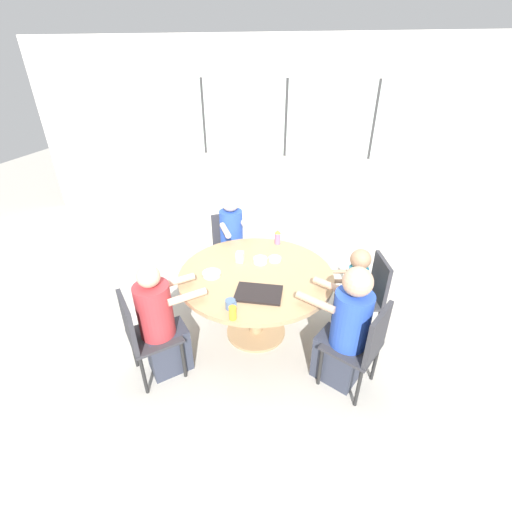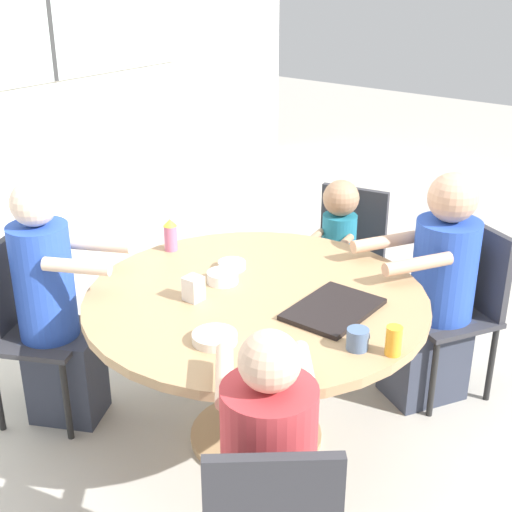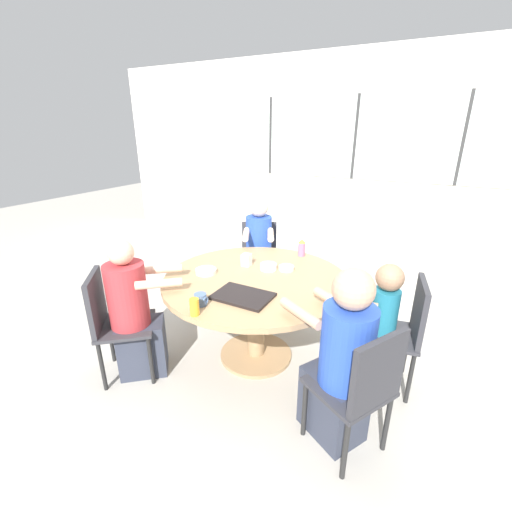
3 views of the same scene
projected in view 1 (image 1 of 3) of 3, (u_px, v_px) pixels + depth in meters
The scene contains 19 objects.
ground_plane at pixel (256, 332), 3.55m from camera, with size 16.00×16.00×0.00m, color #B2ADA3.
wall_back_with_windows at pixel (286, 136), 5.37m from camera, with size 8.40×0.08×2.80m.
dining_table at pixel (256, 285), 3.25m from camera, with size 1.44×1.44×0.73m.
chair_for_woman_green_shirt at pixel (229, 242), 4.20m from camera, with size 0.54×0.54×0.85m.
chair_for_man_blue_shirt at pixel (142, 332), 2.81m from camera, with size 0.56×0.56×0.85m.
chair_for_man_teal_shirt at pixel (364, 343), 2.70m from camera, with size 0.55×0.55×0.85m.
chair_for_toddler at pixel (369, 291), 3.31m from camera, with size 0.46×0.46×0.85m.
person_woman_green_shirt at pixel (232, 245), 4.05m from camera, with size 0.45×0.55×1.17m.
person_man_blue_shirt at pixel (162, 326), 2.89m from camera, with size 0.58×0.55×1.10m.
person_man_teal_shirt at pixel (345, 332), 2.78m from camera, with size 0.62×0.53×1.15m.
person_toddler at pixel (353, 293), 3.32m from camera, with size 0.37×0.24×0.96m.
food_tray_dark at pixel (259, 293), 2.89m from camera, with size 0.39×0.27×0.02m.
coffee_mug at pixel (231, 304), 2.71m from camera, with size 0.09×0.08×0.08m.
sippy_cup at pixel (278, 237), 3.66m from camera, with size 0.07×0.07×0.16m.
juice_glass at pixel (233, 313), 2.59m from camera, with size 0.06×0.06×0.11m.
milk_carton_small at pixel (240, 257), 3.34m from camera, with size 0.07×0.07×0.10m.
bowl_white_shallow at pixel (275, 259), 3.38m from camera, with size 0.13×0.13×0.03m.
bowl_cereal at pixel (260, 260), 3.34m from camera, with size 0.14×0.14×0.05m.
bowl_fruit at pixel (212, 274), 3.14m from camera, with size 0.17×0.17×0.03m.
Camera 1 is at (0.42, -2.66, 2.44)m, focal length 24.00 mm.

